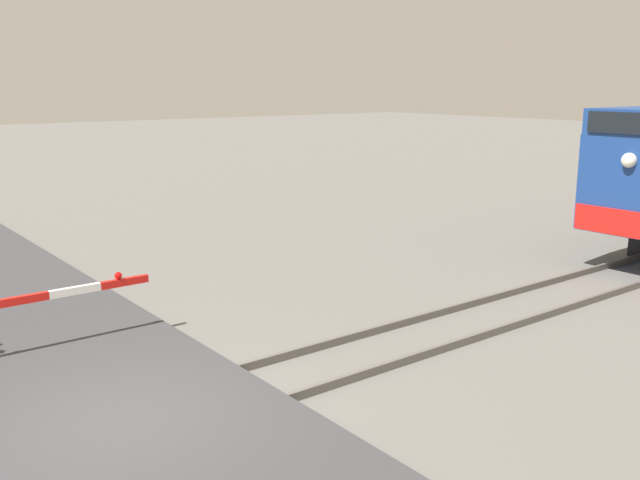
# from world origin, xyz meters

# --- Properties ---
(ground_plane) EXTENTS (160.00, 160.00, 0.00)m
(ground_plane) POSITION_xyz_m (0.00, 0.00, 0.00)
(ground_plane) COLOR #605E59
(rail_track_left) EXTENTS (0.08, 80.00, 0.15)m
(rail_track_left) POSITION_xyz_m (-0.72, 0.00, 0.07)
(rail_track_left) COLOR #59544C
(rail_track_left) RESTS_ON ground_plane
(rail_track_right) EXTENTS (0.08, 80.00, 0.15)m
(rail_track_right) POSITION_xyz_m (0.72, 0.00, 0.07)
(rail_track_right) COLOR #59544C
(rail_track_right) RESTS_ON ground_plane
(road_surface) EXTENTS (36.00, 4.56, 0.15)m
(road_surface) POSITION_xyz_m (0.00, 0.00, 0.08)
(road_surface) COLOR #38383A
(road_surface) RESTS_ON ground_plane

